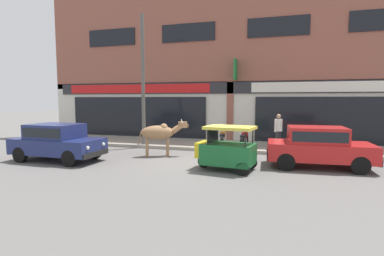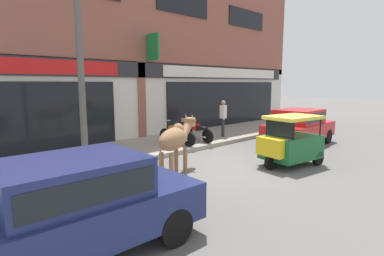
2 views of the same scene
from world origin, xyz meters
TOP-DOWN VIEW (x-y plane):
  - ground_plane at (0.00, 0.00)m, footprint 90.00×90.00m
  - sidewalk at (0.00, 3.81)m, footprint 19.00×3.22m
  - shop_building at (0.00, 5.68)m, footprint 23.00×1.40m
  - cow at (-2.19, 0.55)m, footprint 2.01×1.14m
  - car_0 at (4.01, 0.18)m, footprint 3.67×1.76m
  - car_1 at (-5.71, -1.47)m, footprint 3.65×1.69m
  - auto_rickshaw at (0.96, -1.09)m, footprint 2.08×1.40m
  - motorcycle_0 at (0.04, 3.11)m, footprint 0.52×1.81m
  - motorcycle_1 at (1.08, 3.06)m, footprint 0.52×1.81m
  - pedestrian at (2.62, 3.01)m, footprint 0.35×0.40m
  - utility_pole at (-3.87, 2.50)m, footprint 0.18×0.18m

SIDE VIEW (x-z plane):
  - ground_plane at x=0.00m, z-range 0.00..0.00m
  - sidewalk at x=0.00m, z-range 0.00..0.16m
  - motorcycle_0 at x=0.04m, z-range 0.10..0.98m
  - motorcycle_1 at x=1.08m, z-range 0.10..0.98m
  - auto_rickshaw at x=0.96m, z-range -0.10..1.42m
  - car_0 at x=4.01m, z-range 0.08..1.54m
  - car_1 at x=-5.71m, z-range 0.08..1.54m
  - cow at x=-2.19m, z-range 0.20..1.81m
  - pedestrian at x=2.62m, z-range 0.34..1.94m
  - utility_pole at x=-3.87m, z-range 0.16..6.57m
  - shop_building at x=0.00m, z-range -0.19..10.09m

